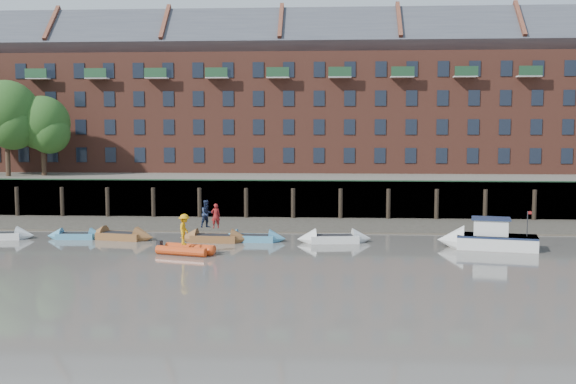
# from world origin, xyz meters

# --- Properties ---
(ground) EXTENTS (220.00, 220.00, 0.00)m
(ground) POSITION_xyz_m (0.00, 0.00, 0.00)
(ground) COLOR #625D56
(ground) RESTS_ON ground
(foreshore) EXTENTS (110.00, 8.00, 0.50)m
(foreshore) POSITION_xyz_m (0.00, 18.00, 0.00)
(foreshore) COLOR #3D382F
(foreshore) RESTS_ON ground
(mud_band) EXTENTS (110.00, 1.60, 0.10)m
(mud_band) POSITION_xyz_m (0.00, 14.60, 0.00)
(mud_band) COLOR #4C4336
(mud_band) RESTS_ON ground
(river_wall) EXTENTS (110.00, 1.23, 3.30)m
(river_wall) POSITION_xyz_m (-0.00, 22.38, 1.59)
(river_wall) COLOR #2D2A26
(river_wall) RESTS_ON ground
(bank_terrace) EXTENTS (110.00, 28.00, 3.20)m
(bank_terrace) POSITION_xyz_m (0.00, 36.00, 1.60)
(bank_terrace) COLOR #5E594D
(bank_terrace) RESTS_ON ground
(apartment_terrace) EXTENTS (80.60, 15.56, 20.98)m
(apartment_terrace) POSITION_xyz_m (-0.00, 36.99, 12.82)
(apartment_terrace) COLOR brown
(apartment_terrace) RESTS_ON bank_terrace
(tree_cluster) EXTENTS (11.76, 7.74, 9.40)m
(tree_cluster) POSITION_xyz_m (-25.62, 27.35, 9.00)
(tree_cluster) COLOR #3A281C
(tree_cluster) RESTS_ON bank_terrace
(rowboat_0) EXTENTS (4.76, 2.06, 1.34)m
(rowboat_0) POSITION_xyz_m (-17.69, 9.98, 0.24)
(rowboat_0) COLOR silver
(rowboat_0) RESTS_ON ground
(rowboat_1) EXTENTS (4.08, 1.35, 1.17)m
(rowboat_1) POSITION_xyz_m (-12.47, 10.48, 0.21)
(rowboat_1) COLOR teal
(rowboat_1) RESTS_ON ground
(rowboat_2) EXTENTS (5.09, 2.40, 1.42)m
(rowboat_2) POSITION_xyz_m (-9.29, 10.35, 0.25)
(rowboat_2) COLOR brown
(rowboat_2) RESTS_ON ground
(rowboat_3) EXTENTS (4.85, 1.65, 1.39)m
(rowboat_3) POSITION_xyz_m (-2.68, 9.78, 0.25)
(rowboat_3) COLOR brown
(rowboat_3) RESTS_ON ground
(rowboat_4) EXTENTS (4.46, 1.46, 1.28)m
(rowboat_4) POSITION_xyz_m (-0.08, 10.12, 0.23)
(rowboat_4) COLOR teal
(rowboat_4) RESTS_ON ground
(rowboat_5) EXTENTS (5.13, 2.05, 1.45)m
(rowboat_5) POSITION_xyz_m (5.38, 10.04, 0.26)
(rowboat_5) COLOR silver
(rowboat_5) RESTS_ON ground
(rib_tender) EXTENTS (3.70, 2.55, 0.62)m
(rib_tender) POSITION_xyz_m (-3.52, 5.26, 0.27)
(rib_tender) COLOR red
(rib_tender) RESTS_ON ground
(motor_launch) EXTENTS (6.41, 3.24, 2.53)m
(motor_launch) POSITION_xyz_m (14.68, 8.37, 0.64)
(motor_launch) COLOR silver
(motor_launch) RESTS_ON ground
(person_rower_a) EXTENTS (0.70, 0.57, 1.67)m
(person_rower_a) POSITION_xyz_m (-2.57, 9.75, 1.77)
(person_rower_a) COLOR maroon
(person_rower_a) RESTS_ON rowboat_3
(person_rower_b) EXTENTS (1.16, 1.13, 1.89)m
(person_rower_b) POSITION_xyz_m (-3.20, 9.93, 1.88)
(person_rower_b) COLOR #19233F
(person_rower_b) RESTS_ON rowboat_3
(person_rib_crew) EXTENTS (0.73, 1.23, 1.88)m
(person_rib_crew) POSITION_xyz_m (-3.72, 5.22, 1.52)
(person_rib_crew) COLOR orange
(person_rib_crew) RESTS_ON rib_tender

